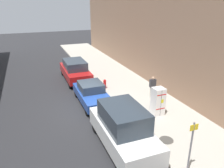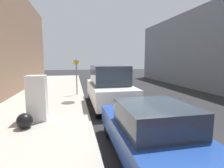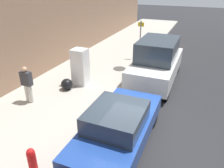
% 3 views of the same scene
% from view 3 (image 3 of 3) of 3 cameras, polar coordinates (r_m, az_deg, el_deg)
% --- Properties ---
extents(ground_plane, '(80.00, 80.00, 0.00)m').
position_cam_3_polar(ground_plane, '(7.43, 6.67, -13.45)').
color(ground_plane, '#28282B').
extents(sidewalk_slab, '(4.40, 44.00, 0.15)m').
position_cam_3_polar(sidewalk_slab, '(8.94, -17.56, -6.54)').
color(sidewalk_slab, '#B2ADA0').
rests_on(sidewalk_slab, ground).
extents(discarded_refrigerator, '(0.67, 0.64, 1.69)m').
position_cam_3_polar(discarded_refrigerator, '(10.25, -8.28, 4.47)').
color(discarded_refrigerator, white).
rests_on(discarded_refrigerator, sidewalk_slab).
extents(manhole_cover, '(0.70, 0.70, 0.02)m').
position_cam_3_polar(manhole_cover, '(12.20, 1.96, 4.02)').
color(manhole_cover, '#47443F').
rests_on(manhole_cover, sidewalk_slab).
extents(street_sign_post, '(0.36, 0.07, 2.30)m').
position_cam_3_polar(street_sign_post, '(13.61, 7.37, 11.84)').
color(street_sign_post, slate).
rests_on(street_sign_post, sidewalk_slab).
extents(fire_hydrant, '(0.22, 0.22, 0.73)m').
position_cam_3_polar(fire_hydrant, '(6.21, -20.18, -18.11)').
color(fire_hydrant, red).
rests_on(fire_hydrant, sidewalk_slab).
extents(trash_bag, '(0.51, 0.51, 0.51)m').
position_cam_3_polar(trash_bag, '(10.00, -11.73, -0.07)').
color(trash_bag, black).
rests_on(trash_bag, sidewalk_slab).
extents(pedestrian_walking_far, '(0.44, 0.22, 1.52)m').
position_cam_3_polar(pedestrian_walking_far, '(9.16, -21.35, 0.34)').
color(pedestrian_walking_far, beige).
rests_on(pedestrian_walking_far, sidewalk_slab).
extents(parked_hatchback_blue, '(1.72, 4.11, 1.43)m').
position_cam_3_polar(parked_hatchback_blue, '(6.59, 1.64, -11.06)').
color(parked_hatchback_blue, '#23479E').
rests_on(parked_hatchback_blue, ground).
extents(parked_van_white, '(1.92, 4.62, 2.13)m').
position_cam_3_polar(parked_van_white, '(10.91, 11.61, 5.80)').
color(parked_van_white, silver).
rests_on(parked_van_white, ground).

